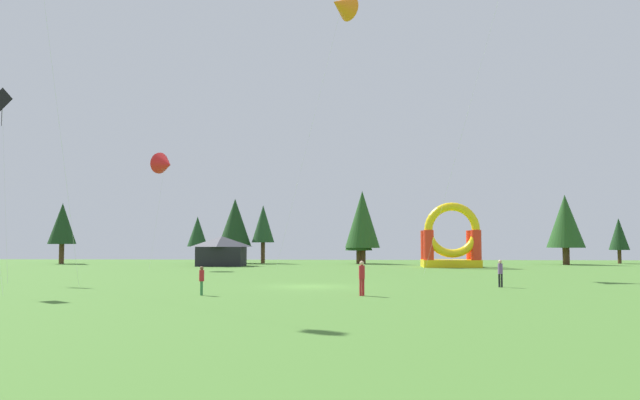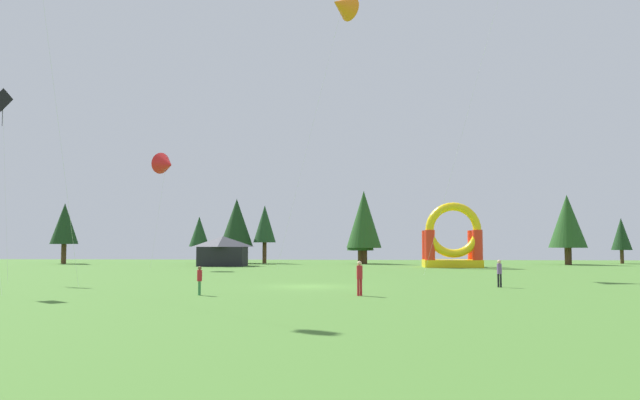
# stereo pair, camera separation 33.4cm
# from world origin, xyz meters

# --- Properties ---
(ground_plane) EXTENTS (120.00, 120.00, 0.00)m
(ground_plane) POSITION_xyz_m (0.00, 0.00, 0.00)
(ground_plane) COLOR #47752D
(kite_orange_delta) EXTENTS (8.82, 8.90, 26.68)m
(kite_orange_delta) POSITION_xyz_m (1.67, 18.63, 25.38)
(kite_orange_delta) COLOR orange
(kite_orange_delta) RESTS_ON ground_plane
(kite_black_diamond) EXTENTS (3.92, 4.41, 14.21)m
(kite_black_diamond) POSITION_xyz_m (-23.92, 5.87, 13.47)
(kite_black_diamond) COLOR black
(kite_black_diamond) RESTS_ON ground_plane
(kite_red_delta) EXTENTS (3.29, 3.27, 12.37)m
(kite_red_delta) POSITION_xyz_m (-17.26, 24.99, 11.07)
(kite_red_delta) COLOR red
(kite_red_delta) RESTS_ON ground_plane
(person_midfield) EXTENTS (0.44, 0.44, 1.82)m
(person_midfield) POSITION_xyz_m (3.27, -6.60, 1.08)
(person_midfield) COLOR #B21E26
(person_midfield) RESTS_ON ground_plane
(person_near_camera) EXTENTS (0.41, 0.41, 1.70)m
(person_near_camera) POSITION_xyz_m (11.96, 0.10, 1.01)
(person_near_camera) COLOR black
(person_near_camera) RESTS_ON ground_plane
(person_left_edge) EXTENTS (0.36, 0.36, 1.53)m
(person_left_edge) POSITION_xyz_m (-5.21, -6.84, 0.91)
(person_left_edge) COLOR #33723F
(person_left_edge) RESTS_ON ground_plane
(inflatable_red_slide) EXTENTS (6.35, 4.09, 7.20)m
(inflatable_red_slide) POSITION_xyz_m (13.56, 30.90, 2.65)
(inflatable_red_slide) COLOR yellow
(inflatable_red_slide) RESTS_ON ground_plane
(festival_tent) EXTENTS (5.30, 3.95, 3.51)m
(festival_tent) POSITION_xyz_m (-12.89, 33.22, 1.76)
(festival_tent) COLOR black
(festival_tent) RESTS_ON ground_plane
(tree_row_0) EXTENTS (3.57, 3.57, 7.95)m
(tree_row_0) POSITION_xyz_m (-35.54, 40.08, 5.20)
(tree_row_0) COLOR #4C331E
(tree_row_0) RESTS_ON ground_plane
(tree_row_1) EXTENTS (2.71, 2.71, 6.24)m
(tree_row_1) POSITION_xyz_m (-18.35, 43.18, 4.18)
(tree_row_1) COLOR #4C331E
(tree_row_1) RESTS_ON ground_plane
(tree_row_2) EXTENTS (4.42, 4.42, 8.61)m
(tree_row_2) POSITION_xyz_m (-13.21, 42.88, 5.38)
(tree_row_2) COLOR #4C331E
(tree_row_2) RESTS_ON ground_plane
(tree_row_3) EXTENTS (2.99, 2.99, 7.73)m
(tree_row_3) POSITION_xyz_m (-9.41, 42.80, 5.18)
(tree_row_3) COLOR #4C331E
(tree_row_3) RESTS_ON ground_plane
(tree_row_4) EXTENTS (3.52, 3.52, 6.98)m
(tree_row_4) POSITION_xyz_m (3.28, 42.13, 4.32)
(tree_row_4) COLOR #4C331E
(tree_row_4) RESTS_ON ground_plane
(tree_row_5) EXTENTS (4.57, 4.57, 9.55)m
(tree_row_5) POSITION_xyz_m (3.76, 42.25, 5.76)
(tree_row_5) COLOR #4C331E
(tree_row_5) RESTS_ON ground_plane
(tree_row_6) EXTENTS (4.67, 4.67, 8.79)m
(tree_row_6) POSITION_xyz_m (29.28, 40.67, 5.41)
(tree_row_6) COLOR #4C331E
(tree_row_6) RESTS_ON ground_plane
(tree_row_7) EXTENTS (2.57, 2.57, 5.99)m
(tree_row_7) POSITION_xyz_m (37.48, 44.74, 3.85)
(tree_row_7) COLOR #4C331E
(tree_row_7) RESTS_ON ground_plane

